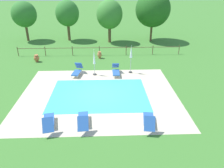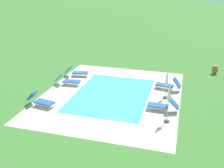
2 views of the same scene
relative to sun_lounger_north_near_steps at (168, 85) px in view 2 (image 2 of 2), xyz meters
name	(u,v)px [view 2 (image 2 of 2)]	position (x,y,z in m)	size (l,w,h in m)	color
ground_plane	(112,95)	(1.98, -3.75, -0.40)	(160.00, 160.00, 0.00)	#3D752D
pool_deck_paving	(112,95)	(1.98, -3.75, -0.39)	(11.40, 9.50, 0.01)	beige
swimming_pool_water	(112,95)	(1.98, -3.75, -0.39)	(7.05, 5.15, 0.01)	#42CCD6
pool_coping_rim	(112,94)	(1.98, -3.75, -0.39)	(7.53, 5.63, 0.01)	beige
sun_lounger_north_near_steps	(168,85)	(0.00, 0.00, 0.00)	(0.89, 1.92, 1.00)	#2856A8
sun_lounger_north_mid	(41,100)	(4.90, -7.68, 0.00)	(0.88, 1.95, 0.97)	#2856A8
sun_lounger_north_far	(162,105)	(3.42, -0.07, -0.01)	(0.61, 1.94, 0.91)	#2856A8
sun_lounger_south_mid	(68,80)	(1.14, -7.48, -0.01)	(0.75, 1.98, 0.91)	#2856A8
sun_lounger_south_end	(77,72)	(-0.81, -7.56, -0.01)	(0.98, 2.01, 0.93)	#2856A8
patio_umbrella_closed_row_west	(167,79)	(1.54, -0.05, 1.04)	(0.32, 0.32, 2.33)	#383838
patio_umbrella_closed_row_mid_west	(169,95)	(4.77, 0.34, 1.32)	(0.32, 0.32, 2.54)	#383838
terracotta_urn_by_tree	(215,70)	(-4.52, 3.58, 0.00)	(0.53, 0.53, 0.73)	#B7663D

